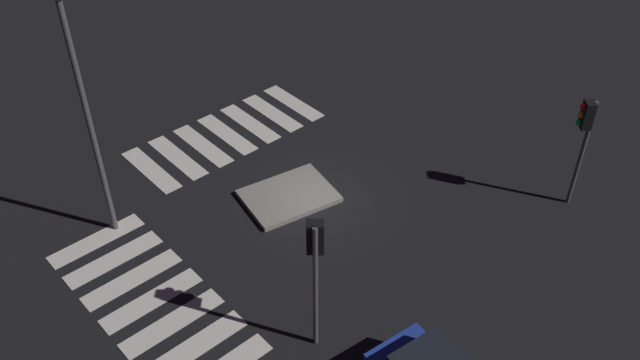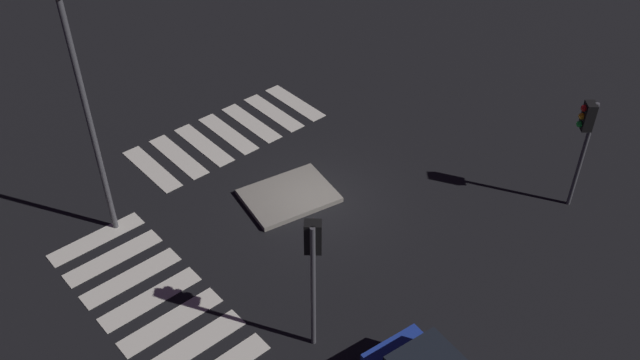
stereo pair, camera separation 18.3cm
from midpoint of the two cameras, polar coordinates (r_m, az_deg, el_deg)
The scene contains 7 objects.
ground_plane at distance 24.14m, azimuth -0.22°, elevation -1.85°, with size 80.00×80.00×0.00m, color black.
traffic_island at distance 24.29m, azimuth -2.80°, elevation -1.33°, with size 3.47×2.86×0.18m.
traffic_light_west at distance 23.79m, azimuth 20.81°, elevation 4.03°, with size 0.53×0.54×4.12m.
traffic_light_north at distance 17.55m, azimuth -0.69°, elevation -6.20°, with size 0.54×0.53×4.38m.
street_lamp at distance 20.85m, azimuth -19.62°, elevation 8.03°, with size 0.56×0.56×8.68m.
crosswalk_near at distance 27.67m, azimuth -7.90°, elevation 3.77°, with size 7.60×3.20×0.02m.
crosswalk_side at distance 21.54m, azimuth -13.98°, elevation -9.61°, with size 3.20×7.60×0.02m.
Camera 1 is at (12.22, 13.65, 15.72)m, focal length 38.72 mm.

